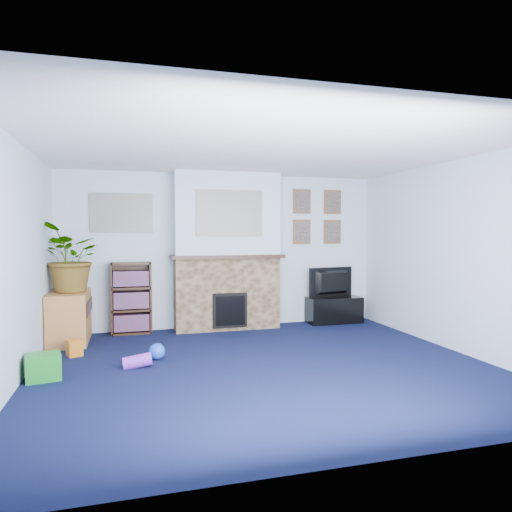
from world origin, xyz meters
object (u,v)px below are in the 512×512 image
object	(u,v)px
television	(334,282)
sideboard	(70,317)
bookshelf	(131,300)
tv_stand	(334,309)

from	to	relation	value
television	sideboard	world-z (taller)	television
bookshelf	sideboard	size ratio (longest dim) A/B	1.19
tv_stand	television	bearing A→B (deg)	90.00
television	bookshelf	size ratio (longest dim) A/B	0.80
bookshelf	television	bearing A→B (deg)	-1.00
tv_stand	television	world-z (taller)	television
television	sideboard	size ratio (longest dim) A/B	0.95
tv_stand	television	size ratio (longest dim) A/B	1.06
tv_stand	sideboard	world-z (taller)	sideboard
television	tv_stand	bearing A→B (deg)	77.88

